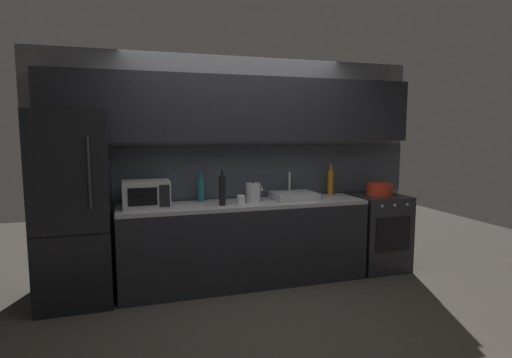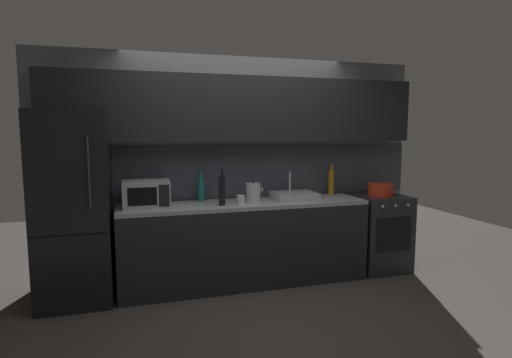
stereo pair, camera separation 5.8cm
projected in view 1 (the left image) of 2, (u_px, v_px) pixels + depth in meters
The scene contains 13 objects.
ground_plane at pixel (273, 318), 3.66m from camera, with size 10.00×10.00×0.00m, color #3D3833.
back_wall at pixel (238, 141), 4.61m from camera, with size 4.40×0.44×2.50m.
counter_run at pixel (245, 243), 4.46m from camera, with size 2.66×0.60×0.90m.
refrigerator at pixel (73, 208), 3.90m from camera, with size 0.68×0.69×1.86m.
oven_range at pixel (378, 232), 4.95m from camera, with size 0.60×0.62×0.90m.
microwave at pixel (146, 194), 4.11m from camera, with size 0.46×0.35×0.27m.
sink_basin at pixel (294, 196), 4.60m from camera, with size 0.48×0.38×0.30m.
kettle at pixel (253, 192), 4.42m from camera, with size 0.20×0.16×0.23m.
wine_bottle_dark at pixel (222, 190), 4.21m from camera, with size 0.07×0.07×0.37m.
wine_bottle_amber at pixel (330, 182), 4.92m from camera, with size 0.07×0.07×0.37m.
wine_bottle_teal at pixel (201, 189), 4.46m from camera, with size 0.07×0.07×0.33m.
mug_clear at pixel (241, 200), 4.29m from camera, with size 0.08×0.08×0.09m, color silver.
cooking_pot at pixel (380, 189), 4.89m from camera, with size 0.31×0.31×0.14m.
Camera 1 is at (-1.18, -3.29, 1.67)m, focal length 28.64 mm.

